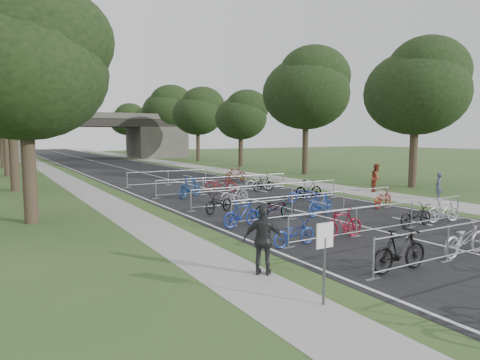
% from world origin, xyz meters
% --- Properties ---
extents(road, '(11.00, 140.00, 0.01)m').
position_xyz_m(road, '(0.00, 50.00, 0.01)').
color(road, black).
rests_on(road, ground).
extents(sidewalk_right, '(3.00, 140.00, 0.01)m').
position_xyz_m(sidewalk_right, '(8.00, 50.00, 0.01)').
color(sidewalk_right, gray).
rests_on(sidewalk_right, ground).
extents(sidewalk_left, '(2.00, 140.00, 0.01)m').
position_xyz_m(sidewalk_left, '(-7.50, 50.00, 0.01)').
color(sidewalk_left, gray).
rests_on(sidewalk_left, ground).
extents(lane_markings, '(0.12, 140.00, 0.00)m').
position_xyz_m(lane_markings, '(0.00, 50.00, 0.00)').
color(lane_markings, silver).
rests_on(lane_markings, ground).
extents(overpass_bridge, '(31.00, 8.00, 7.05)m').
position_xyz_m(overpass_bridge, '(0.00, 65.00, 3.53)').
color(overpass_bridge, '#43423C').
rests_on(overpass_bridge, ground).
extents(park_sign, '(0.45, 0.06, 1.83)m').
position_xyz_m(park_sign, '(-6.80, 3.00, 1.27)').
color(park_sign, '#4C4C51').
rests_on(park_sign, ground).
extents(tree_left_0, '(6.72, 6.72, 10.25)m').
position_xyz_m(tree_left_0, '(-11.39, 15.93, 6.49)').
color(tree_left_0, '#33261C').
rests_on(tree_left_0, ground).
extents(tree_right_0, '(7.17, 7.17, 10.93)m').
position_xyz_m(tree_right_0, '(13.11, 15.93, 6.92)').
color(tree_right_0, '#33261C').
rests_on(tree_right_0, ground).
extents(tree_left_1, '(7.56, 7.56, 11.53)m').
position_xyz_m(tree_left_1, '(-11.39, 27.93, 7.30)').
color(tree_left_1, '#33261C').
rests_on(tree_left_1, ground).
extents(tree_right_1, '(8.18, 8.18, 12.47)m').
position_xyz_m(tree_right_1, '(13.11, 27.93, 7.90)').
color(tree_right_1, '#33261C').
rests_on(tree_right_1, ground).
extents(tree_left_2, '(8.40, 8.40, 12.81)m').
position_xyz_m(tree_left_2, '(-11.39, 39.93, 8.12)').
color(tree_left_2, '#33261C').
rests_on(tree_left_2, ground).
extents(tree_right_2, '(6.16, 6.16, 9.39)m').
position_xyz_m(tree_right_2, '(13.11, 39.93, 5.95)').
color(tree_right_2, '#33261C').
rests_on(tree_right_2, ground).
extents(tree_left_3, '(6.72, 6.72, 10.25)m').
position_xyz_m(tree_left_3, '(-11.39, 51.93, 6.49)').
color(tree_left_3, '#33261C').
rests_on(tree_left_3, ground).
extents(tree_right_3, '(7.17, 7.17, 10.93)m').
position_xyz_m(tree_right_3, '(13.11, 51.93, 6.92)').
color(tree_right_3, '#33261C').
rests_on(tree_right_3, ground).
extents(tree_right_4, '(8.18, 8.18, 12.47)m').
position_xyz_m(tree_right_4, '(13.11, 63.93, 7.90)').
color(tree_right_4, '#33261C').
rests_on(tree_right_4, ground).
extents(tree_right_5, '(6.16, 6.16, 9.39)m').
position_xyz_m(tree_right_5, '(13.11, 75.93, 5.95)').
color(tree_right_5, '#33261C').
rests_on(tree_right_5, ground).
extents(tree_right_6, '(7.17, 7.17, 10.93)m').
position_xyz_m(tree_right_6, '(13.11, 87.93, 6.92)').
color(tree_right_6, '#33261C').
rests_on(tree_right_6, ground).
extents(barrier_row_1, '(9.70, 0.08, 1.10)m').
position_xyz_m(barrier_row_1, '(0.00, 3.60, 0.55)').
color(barrier_row_1, '#A0A3A8').
rests_on(barrier_row_1, ground).
extents(barrier_row_2, '(9.70, 0.08, 1.10)m').
position_xyz_m(barrier_row_2, '(0.00, 7.20, 0.55)').
color(barrier_row_2, '#A0A3A8').
rests_on(barrier_row_2, ground).
extents(barrier_row_3, '(9.70, 0.08, 1.10)m').
position_xyz_m(barrier_row_3, '(0.00, 11.00, 0.55)').
color(barrier_row_3, '#A0A3A8').
rests_on(barrier_row_3, ground).
extents(barrier_row_4, '(9.70, 0.08, 1.10)m').
position_xyz_m(barrier_row_4, '(0.00, 15.00, 0.55)').
color(barrier_row_4, '#A0A3A8').
rests_on(barrier_row_4, ground).
extents(barrier_row_5, '(9.70, 0.08, 1.10)m').
position_xyz_m(barrier_row_5, '(0.00, 20.00, 0.55)').
color(barrier_row_5, '#A0A3A8').
rests_on(barrier_row_5, ground).
extents(barrier_row_6, '(9.70, 0.08, 1.10)m').
position_xyz_m(barrier_row_6, '(0.00, 26.00, 0.55)').
color(barrier_row_6, '#A0A3A8').
rests_on(barrier_row_6, ground).
extents(bike_4, '(2.00, 0.65, 1.19)m').
position_xyz_m(bike_4, '(-3.52, 3.68, 0.59)').
color(bike_4, black).
rests_on(bike_4, ground).
extents(bike_5, '(2.10, 0.79, 1.09)m').
position_xyz_m(bike_5, '(-0.53, 3.69, 0.55)').
color(bike_5, '#B5B5BE').
rests_on(bike_5, ground).
extents(bike_8, '(1.74, 0.67, 0.90)m').
position_xyz_m(bike_8, '(-4.30, 7.28, 0.45)').
color(bike_8, '#1B3B99').
rests_on(bike_8, ground).
extents(bike_9, '(1.80, 0.57, 1.07)m').
position_xyz_m(bike_9, '(-2.16, 7.24, 0.54)').
color(bike_9, maroon).
rests_on(bike_9, ground).
extents(bike_10, '(1.75, 0.67, 0.91)m').
position_xyz_m(bike_10, '(1.87, 7.26, 0.46)').
color(bike_10, black).
rests_on(bike_10, ground).
extents(bike_11, '(1.79, 0.79, 1.04)m').
position_xyz_m(bike_11, '(3.53, 7.16, 0.52)').
color(bike_11, '#AAACB2').
rests_on(bike_11, ground).
extents(bike_12, '(1.78, 0.59, 1.06)m').
position_xyz_m(bike_12, '(-4.30, 10.68, 0.53)').
color(bike_12, navy).
rests_on(bike_12, ground).
extents(bike_13, '(1.95, 0.93, 0.98)m').
position_xyz_m(bike_13, '(-2.15, 11.47, 0.49)').
color(bike_13, '#A0A3A8').
rests_on(bike_13, ground).
extents(bike_14, '(1.92, 0.95, 1.11)m').
position_xyz_m(bike_14, '(0.02, 10.90, 0.55)').
color(bike_14, '#1B4099').
rests_on(bike_14, ground).
extents(bike_15, '(1.95, 1.15, 0.97)m').
position_xyz_m(bike_15, '(4.30, 11.06, 0.48)').
color(bike_15, maroon).
rests_on(bike_15, ground).
extents(bike_16, '(2.00, 1.37, 0.99)m').
position_xyz_m(bike_16, '(-3.61, 13.96, 0.50)').
color(bike_16, black).
rests_on(bike_16, ground).
extents(bike_17, '(1.83, 0.65, 1.08)m').
position_xyz_m(bike_17, '(-1.72, 15.78, 0.54)').
color(bike_17, '#9E9DA4').
rests_on(bike_17, ground).
extents(bike_18, '(1.83, 0.86, 0.92)m').
position_xyz_m(bike_18, '(1.86, 14.57, 0.46)').
color(bike_18, navy).
rests_on(bike_18, ground).
extents(bike_19, '(1.86, 0.66, 1.09)m').
position_xyz_m(bike_19, '(3.11, 15.50, 0.55)').
color(bike_19, '#A0A3A8').
rests_on(bike_19, ground).
extents(bike_20, '(2.13, 1.55, 1.26)m').
position_xyz_m(bike_20, '(-2.78, 19.29, 0.63)').
color(bike_20, navy).
rests_on(bike_20, ground).
extents(bike_21, '(2.12, 1.70, 1.08)m').
position_xyz_m(bike_21, '(-0.07, 20.41, 0.54)').
color(bike_21, maroon).
rests_on(bike_21, ground).
extents(bike_22, '(1.61, 0.46, 0.97)m').
position_xyz_m(bike_22, '(2.60, 19.46, 0.48)').
color(bike_22, black).
rests_on(bike_22, ground).
extents(bike_23, '(2.10, 0.83, 1.09)m').
position_xyz_m(bike_23, '(2.70, 20.15, 0.54)').
color(bike_23, '#AAABB1').
rests_on(bike_23, ground).
extents(bike_27, '(1.89, 0.62, 1.12)m').
position_xyz_m(bike_27, '(4.30, 26.11, 0.56)').
color(bike_27, maroon).
rests_on(bike_27, ground).
extents(pedestrian_a, '(0.68, 0.62, 1.56)m').
position_xyz_m(pedestrian_a, '(9.20, 11.34, 0.78)').
color(pedestrian_a, '#373E53').
rests_on(pedestrian_a, ground).
extents(pedestrian_b, '(1.11, 1.02, 1.83)m').
position_xyz_m(pedestrian_b, '(8.82, 15.53, 0.92)').
color(pedestrian_b, maroon).
rests_on(pedestrian_b, ground).
extents(pedestrian_c, '(1.11, 1.06, 1.85)m').
position_xyz_m(pedestrian_c, '(-6.80, 5.36, 0.93)').
color(pedestrian_c, '#252528').
rests_on(pedestrian_c, ground).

